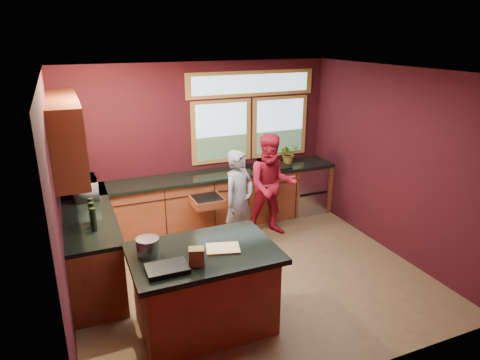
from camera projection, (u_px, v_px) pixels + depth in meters
floor at (250, 275)px, 5.81m from camera, size 4.50×4.50×0.00m
room_shell at (196, 146)px, 5.29m from camera, size 4.52×4.02×2.71m
back_counter at (220, 199)px, 7.21m from camera, size 4.50×0.64×0.93m
left_counter at (91, 243)px, 5.69m from camera, size 0.64×2.30×0.93m
island at (205, 289)px, 4.66m from camera, size 1.55×1.05×0.95m
person_grey at (239, 201)px, 6.34m from camera, size 0.66×0.57×1.53m
person_red at (272, 186)px, 6.76m from camera, size 0.94×0.81×1.67m
microwave at (85, 188)px, 5.97m from camera, size 0.37×0.52×0.27m
potted_plant at (289, 153)px, 7.53m from camera, size 0.32×0.28×0.36m
paper_towel at (242, 162)px, 7.16m from camera, size 0.12×0.12×0.28m
cutting_board at (223, 248)px, 4.53m from camera, size 0.40×0.33×0.02m
stock_pot at (148, 246)px, 4.41m from camera, size 0.24×0.24×0.18m
paper_bag at (197, 257)px, 4.20m from camera, size 0.18×0.16×0.18m
black_tray at (167, 269)px, 4.12m from camera, size 0.40×0.29×0.05m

